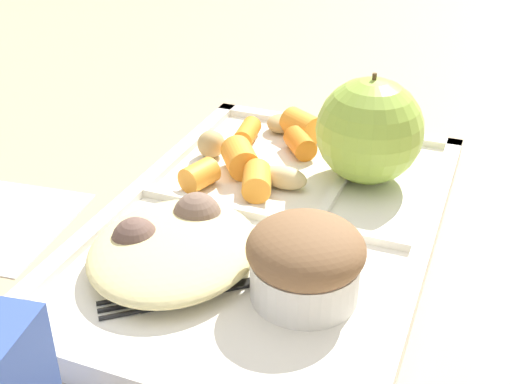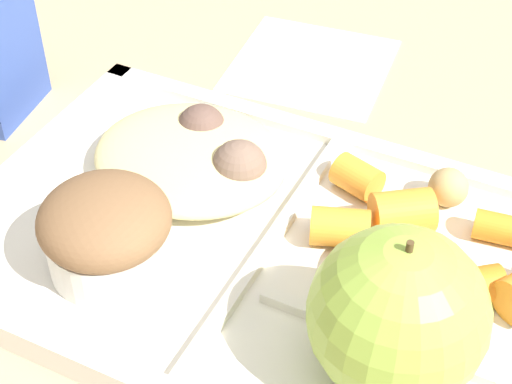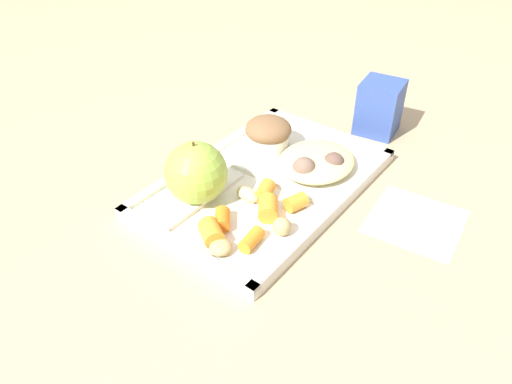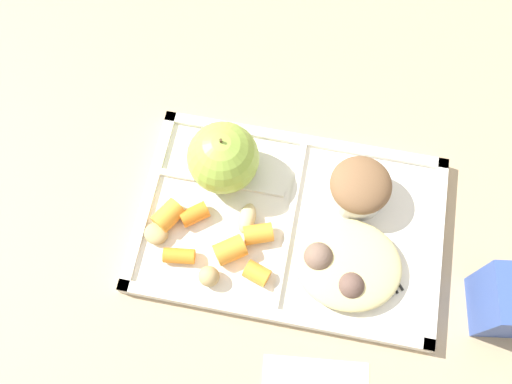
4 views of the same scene
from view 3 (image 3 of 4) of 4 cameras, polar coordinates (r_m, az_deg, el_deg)
The scene contains 19 objects.
ground at distance 0.75m, azimuth 1.15°, elevation 0.50°, with size 6.00×6.00×0.00m, color tan.
lunch_tray at distance 0.74m, azimuth 1.12°, elevation 0.96°, with size 0.38×0.25×0.02m.
green_apple at distance 0.68m, azimuth -7.10°, elevation 2.26°, with size 0.09×0.09×0.09m.
bran_muffin at distance 0.80m, azimuth 1.46°, elevation 6.88°, with size 0.08×0.08×0.06m.
carrot_slice_near_corner at distance 0.62m, azimuth -0.54°, elevation -5.64°, with size 0.02×0.02×0.04m, color orange.
carrot_slice_tilted at distance 0.66m, azimuth 1.43°, elevation -1.93°, with size 0.03×0.03×0.04m, color orange.
carrot_slice_small at distance 0.63m, azimuth -5.30°, elevation -4.78°, with size 0.03×0.03×0.04m, color orange.
carrot_slice_back at distance 0.68m, azimuth 4.74°, elevation -1.21°, with size 0.02×0.02×0.03m, color orange.
carrot_slice_edge at distance 0.65m, azimuth -4.01°, elevation -3.25°, with size 0.02×0.02×0.03m, color orange.
carrot_slice_diagonal at distance 0.70m, azimuth 1.07°, elevation 0.04°, with size 0.02×0.02×0.04m, color orange.
potato_chunk_large at distance 0.69m, azimuth -0.97°, elevation -0.28°, with size 0.04×0.02×0.02m, color tan.
potato_chunk_golden at distance 0.61m, azimuth -4.20°, elevation -6.56°, with size 0.03×0.03×0.02m, color tan.
potato_chunk_wedge at distance 0.64m, azimuth 3.07°, elevation -4.09°, with size 0.02×0.03×0.03m, color tan.
egg_noodle_pile at distance 0.77m, azimuth 7.17°, elevation 3.66°, with size 0.13×0.11×0.03m, color #D6C684.
meatball_back at distance 0.76m, azimuth 9.14°, elevation 3.43°, with size 0.03×0.03×0.03m, color brown.
meatball_front at distance 0.74m, azimuth 5.69°, elevation 2.79°, with size 0.04×0.04×0.04m, color #755B4C.
plastic_fork at distance 0.80m, azimuth 6.22°, elevation 4.47°, with size 0.11×0.13×0.00m.
milk_carton at distance 0.90m, azimuth 14.37°, elevation 9.66°, with size 0.07×0.07×0.09m, color #334C99.
paper_napkin at distance 0.72m, azimuth 18.34°, elevation -3.26°, with size 0.12×0.12×0.00m, color white.
Camera 3 is at (-0.48, -0.35, 0.45)m, focal length 33.86 mm.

